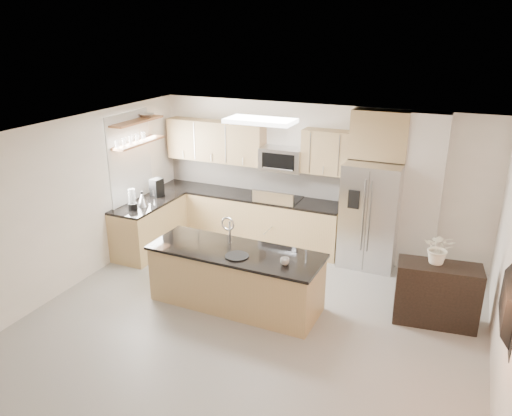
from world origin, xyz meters
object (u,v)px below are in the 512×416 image
at_px(microwave, 282,159).
at_px(credenza, 437,294).
at_px(television, 502,302).
at_px(range, 278,222).
at_px(cup, 285,261).
at_px(refrigerator, 371,215).
at_px(kettle, 142,199).
at_px(flower_vase, 440,241).
at_px(blender, 132,201).
at_px(bowl, 147,115).
at_px(platter, 237,256).
at_px(island, 236,277).
at_px(coffee_maker, 157,188).

bearing_deg(microwave, credenza, -29.43).
height_order(microwave, television, microwave).
distance_m(range, cup, 2.54).
xyz_separation_m(refrigerator, kettle, (-3.68, -1.23, 0.15)).
relative_size(kettle, flower_vase, 0.40).
bearing_deg(range, blender, -144.42).
height_order(microwave, bowl, bowl).
bearing_deg(platter, cup, 3.04).
xyz_separation_m(refrigerator, bowl, (-3.91, -0.61, 1.49)).
bearing_deg(kettle, credenza, -2.60).
distance_m(blender, flower_vase, 4.91).
bearing_deg(refrigerator, flower_vase, -50.06).
relative_size(island, blender, 6.98).
distance_m(range, coffee_maker, 2.30).
xyz_separation_m(range, island, (0.18, -2.17, -0.04)).
height_order(cup, flower_vase, flower_vase).
height_order(island, blender, island).
xyz_separation_m(blender, coffee_maker, (-0.02, 0.75, -0.00)).
relative_size(credenza, cup, 8.88).
bearing_deg(bowl, television, -23.12).
xyz_separation_m(microwave, television, (3.51, -3.24, -0.28)).
relative_size(microwave, refrigerator, 0.43).
bearing_deg(kettle, flower_vase, -1.98).
bearing_deg(flower_vase, blender, -179.55).
height_order(range, bowl, bowl).
bearing_deg(bowl, flower_vase, -8.78).
distance_m(range, refrigerator, 1.71).
relative_size(microwave, coffee_maker, 2.33).
xyz_separation_m(kettle, flower_vase, (4.86, -0.17, 0.16)).
relative_size(platter, television, 0.31).
bearing_deg(island, credenza, 15.13).
bearing_deg(coffee_maker, range, 19.41).
relative_size(platter, bowl, 1.01).
bearing_deg(refrigerator, island, -124.83).
bearing_deg(refrigerator, blender, -158.94).
height_order(microwave, platter, microwave).
bearing_deg(coffee_maker, refrigerator, 10.44).
relative_size(kettle, bowl, 0.80).
relative_size(cup, bowl, 0.37).
bearing_deg(cup, island, 170.32).
height_order(island, bowl, bowl).
height_order(coffee_maker, television, television).
height_order(range, kettle, kettle).
bearing_deg(platter, microwave, 96.74).
bearing_deg(cup, blender, 165.00).
bearing_deg(blender, bowl, 102.00).
bearing_deg(coffee_maker, kettle, -82.62).
height_order(island, cup, island).
relative_size(island, coffee_maker, 7.70).
bearing_deg(television, coffee_maker, 66.97).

